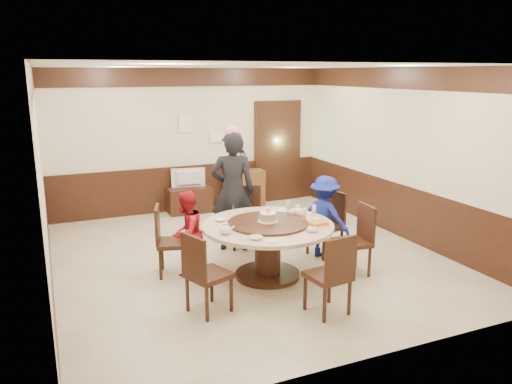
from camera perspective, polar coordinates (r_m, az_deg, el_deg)
name	(u,v)px	position (r m, az deg, el deg)	size (l,w,h in m)	color
room	(248,187)	(7.30, -0.92, 0.54)	(6.00, 6.04, 2.84)	#C2B49B
banquet_table	(268,239)	(6.73, 1.35, -5.43)	(1.76, 1.76, 0.78)	black
chair_0	(326,235)	(7.67, 7.99, -4.93)	(0.53, 0.52, 0.97)	black
chair_1	(247,229)	(7.93, -1.05, -4.20)	(0.59, 0.60, 0.97)	black
chair_2	(173,253)	(6.98, -9.51, -6.90)	(0.55, 0.55, 0.97)	black
chair_3	(208,287)	(5.88, -5.56, -10.80)	(0.57, 0.57, 0.97)	black
chair_4	(329,288)	(5.88, 8.30, -10.85)	(0.49, 0.50, 0.97)	black
chair_5	(353,253)	(7.03, 11.01, -6.81)	(0.48, 0.47, 0.97)	black
person_standing	(233,191)	(7.70, -2.67, 0.08)	(0.68, 0.45, 1.86)	black
person_red	(187,233)	(6.89, -7.94, -4.64)	(0.57, 0.44, 1.17)	#A71620
person_blue	(325,217)	(7.50, 7.84, -2.84)	(0.80, 0.46, 1.24)	navy
birthday_cake	(268,217)	(6.65, 1.38, -2.86)	(0.27, 0.27, 0.19)	white
teapot_left	(225,230)	(6.24, -3.54, -4.31)	(0.17, 0.15, 0.13)	white
teapot_right	(298,211)	(7.06, 4.79, -2.21)	(0.17, 0.15, 0.13)	white
bowl_0	(221,220)	(6.79, -4.05, -3.19)	(0.15, 0.15, 0.04)	white
bowl_1	(312,230)	(6.37, 6.44, -4.34)	(0.15, 0.15, 0.05)	white
bowl_2	(256,238)	(6.06, -0.01, -5.25)	(0.16, 0.16, 0.04)	white
bowl_3	(316,219)	(6.83, 6.91, -3.13)	(0.14, 0.14, 0.04)	white
saucer_near	(271,241)	(6.00, 1.78, -5.59)	(0.18, 0.18, 0.01)	white
saucer_far	(282,211)	(7.28, 2.95, -2.14)	(0.18, 0.18, 0.01)	white
shrimp_platter	(318,224)	(6.60, 7.13, -3.69)	(0.30, 0.20, 0.06)	white
bottle_0	(304,216)	(6.77, 5.51, -2.72)	(0.06, 0.06, 0.16)	white
bottle_1	(314,211)	(7.01, 6.62, -2.19)	(0.06, 0.06, 0.16)	white
bottle_2	(288,207)	(7.19, 3.70, -1.73)	(0.06, 0.06, 0.16)	white
tv_stand	(189,200)	(9.97, -7.63, -0.92)	(0.85, 0.45, 0.50)	black
television	(189,178)	(9.87, -7.71, 1.56)	(0.66, 0.09, 0.38)	gray
side_cabinet	(244,188)	(10.34, -1.36, 0.43)	(0.80, 0.40, 0.75)	brown
thermos	(242,162)	(10.21, -1.61, 3.50)	(0.15, 0.15, 0.38)	silver
notice_left	(185,123)	(9.91, -8.08, 7.80)	(0.25, 0.00, 0.35)	white
notice_right	(217,137)	(10.13, -4.45, 6.31)	(0.30, 0.00, 0.22)	white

